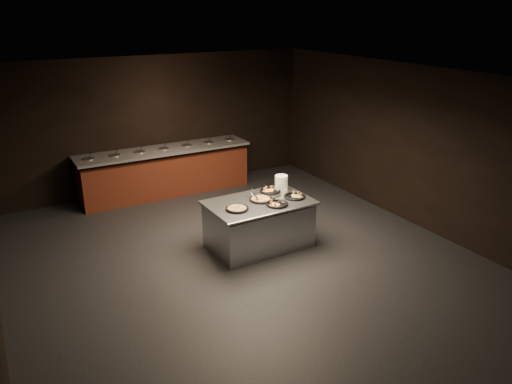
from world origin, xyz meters
The scene contains 11 objects.
room centered at (0.00, 0.00, 1.45)m, with size 7.02×8.02×2.92m.
salad_bar centered at (0.00, 3.56, 0.44)m, with size 3.70×0.83×1.18m.
serving_counter centered at (0.50, 0.37, 0.39)m, with size 1.74×1.14×0.82m.
plate_stack centered at (1.12, 0.67, 0.94)m, with size 0.23×0.23×0.25m, color silver.
pan_veggie_whole centered at (0.02, 0.23, 0.84)m, with size 0.37×0.37×0.04m.
pan_cheese_whole centered at (0.55, 0.40, 0.84)m, with size 0.39×0.39×0.04m.
pan_cheese_slices_a centered at (0.90, 0.67, 0.84)m, with size 0.36×0.36×0.04m.
pan_cheese_slices_b centered at (0.67, 0.08, 0.84)m, with size 0.37×0.37×0.04m.
pan_veggie_slices centered at (1.11, 0.23, 0.84)m, with size 0.36×0.36×0.04m.
server_left centered at (0.46, 0.48, 0.90)m, with size 0.11×0.36×0.17m.
server_right centered at (0.73, 0.14, 0.89)m, with size 0.28×0.19×0.15m.
Camera 1 is at (-3.29, -6.28, 3.85)m, focal length 35.00 mm.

